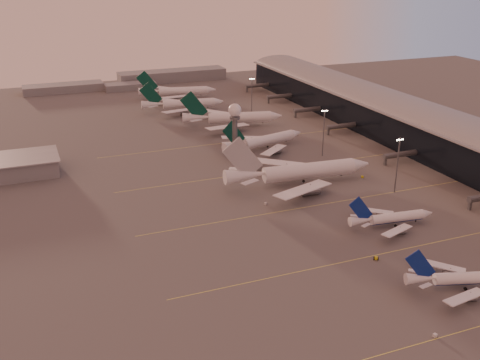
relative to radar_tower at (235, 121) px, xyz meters
name	(u,v)px	position (x,y,z in m)	size (l,w,h in m)	color
ground	(356,277)	(-5.00, -120.00, -20.95)	(700.00, 700.00, 0.00)	#525050
taxiway_markings	(344,200)	(25.00, -64.00, -20.94)	(180.00, 185.25, 0.02)	#F0E754
terminal	(415,125)	(102.88, -9.91, -10.43)	(57.00, 362.00, 23.04)	black
radar_tower	(235,121)	(0.00, 0.00, 0.00)	(6.40, 6.40, 31.10)	#54575C
mast_b	(398,163)	(50.00, -65.00, -7.21)	(3.60, 0.56, 25.00)	#54575C
mast_c	(324,131)	(45.00, -10.00, -7.21)	(3.60, 0.56, 25.00)	#54575C
mast_d	(252,95)	(43.00, 80.00, -7.21)	(3.60, 0.56, 25.00)	#54575C
distant_horizon	(142,80)	(-2.38, 205.14, -17.06)	(165.00, 37.50, 9.00)	slate
narrowbody_near	(461,280)	(21.35, -137.39, -18.08)	(35.19, 27.64, 14.19)	white
narrowbody_mid	(391,219)	(27.90, -92.87, -18.11)	(35.91, 28.53, 14.04)	white
widebody_white	(300,175)	(15.69, -40.54, -16.61)	(71.17, 56.83, 25.03)	white
greentail_a	(264,143)	(21.68, 12.19, -17.55)	(51.93, 41.43, 19.23)	white
greentail_b	(233,120)	(22.14, 59.97, -16.94)	(61.37, 48.97, 22.71)	white
greentail_c	(183,106)	(4.66, 107.96, -17.31)	(56.61, 45.43, 20.62)	white
greentail_d	(178,93)	(11.81, 146.63, -17.22)	(57.61, 46.10, 21.12)	white
gsv_truck_a	(436,333)	(-1.78, -154.17, -19.87)	(5.56, 3.08, 2.12)	silver
gsv_tug_mid	(376,258)	(7.57, -112.68, -20.41)	(4.22, 3.91, 1.04)	gold
gsv_truck_b	(418,214)	(42.91, -89.66, -19.90)	(5.21, 2.22, 2.05)	silver
gsv_truck_c	(266,202)	(-7.92, -56.40, -19.98)	(4.94, 2.50, 1.90)	silver
gsv_catering_b	(363,174)	(46.80, -44.90, -19.12)	(4.70, 2.61, 3.67)	gold
gsv_tug_far	(258,165)	(7.52, -12.12, -20.51)	(3.41, 3.36, 0.86)	silver
gsv_tug_hangar	(296,134)	(49.61, 28.73, -20.48)	(3.65, 2.86, 0.91)	gold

